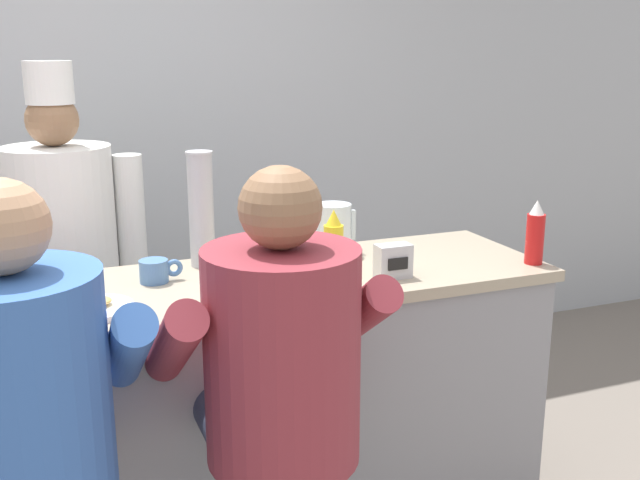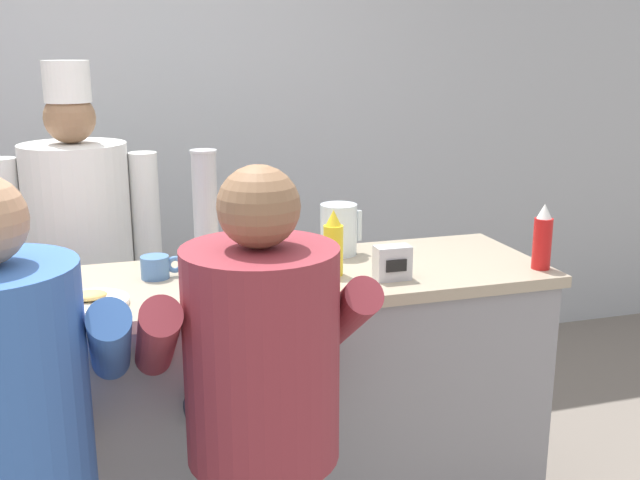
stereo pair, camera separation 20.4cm
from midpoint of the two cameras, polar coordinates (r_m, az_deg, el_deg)
wall_back at (r=3.97m, az=-13.18°, el=8.21°), size 10.00×0.06×2.70m
diner_counter at (r=2.69m, az=-9.50°, el=-13.62°), size 2.72×0.63×1.00m
ketchup_bottle_red at (r=2.76m, az=18.64°, el=0.08°), size 0.07×0.07×0.23m
mustard_bottle_yellow at (r=2.55m, az=3.31°, el=-0.40°), size 0.07×0.07×0.23m
hot_sauce_bottle_orange at (r=2.43m, az=-2.30°, el=-2.15°), size 0.03×0.03×0.13m
water_pitcher_clear at (r=2.80m, az=3.52°, el=0.79°), size 0.16×0.14×0.19m
breakfast_plate at (r=2.34m, az=-14.77°, el=-4.57°), size 0.23×0.23×0.05m
coffee_mug_blue at (r=2.57m, az=-10.06°, el=-2.05°), size 0.14×0.10×0.08m
cup_stack_steel at (r=2.68m, az=-6.59°, el=2.48°), size 0.09×0.09×0.41m
napkin_dispenser_chrome at (r=2.53m, az=7.85°, el=-1.76°), size 0.12×0.07×0.12m
diner_seated_blue at (r=1.97m, az=-20.33°, el=-11.00°), size 0.63×0.62×1.49m
diner_seated_maroon at (r=2.02m, az=-1.76°, el=-9.47°), size 0.62×0.61×1.48m
cook_in_whites_near at (r=3.24m, az=-16.08°, el=-0.73°), size 0.67×0.43×1.71m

